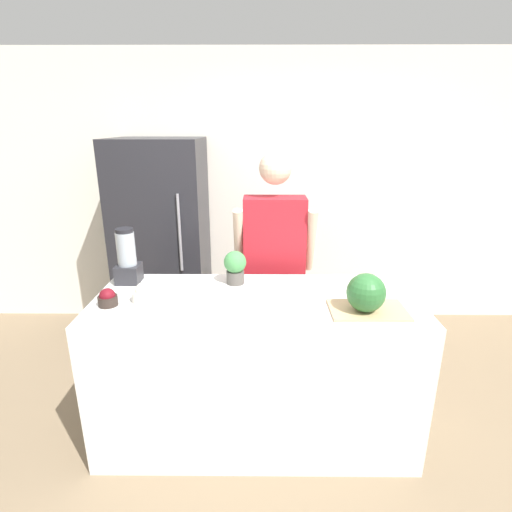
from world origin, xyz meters
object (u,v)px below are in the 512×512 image
refrigerator (163,242)px  blender (127,259)px  bowl_cherries (108,298)px  person (274,268)px  watermelon (366,293)px  bowl_cream (144,294)px  potted_plant (235,266)px

refrigerator → blender: (0.03, -1.07, 0.20)m
bowl_cherries → person: bearing=37.8°
person → watermelon: size_ratio=8.33×
bowl_cherries → bowl_cream: bowl_cream is taller
bowl_cream → blender: 0.37m
watermelon → bowl_cherries: 1.45m
bowl_cream → potted_plant: 0.59m
bowl_cream → potted_plant: bearing=28.4°
potted_plant → bowl_cream: bearing=-151.6°
person → bowl_cream: person is taller
person → bowl_cherries: person is taller
refrigerator → potted_plant: bearing=-56.3°
refrigerator → watermelon: refrigerator is taller
person → potted_plant: (-0.27, -0.42, 0.17)m
person → bowl_cream: 1.05m
person → bowl_cherries: (-0.98, -0.76, 0.09)m
watermelon → potted_plant: watermelon is taller
watermelon → bowl_cream: watermelon is taller
bowl_cream → potted_plant: (0.52, 0.28, 0.07)m
refrigerator → bowl_cherries: bearing=-89.4°
refrigerator → watermelon: bearing=-46.0°
person → bowl_cream: (-0.78, -0.70, 0.10)m
bowl_cherries → blender: 0.37m
blender → potted_plant: blender is taller
person → bowl_cherries: 1.24m
blender → potted_plant: size_ratio=1.66×
person → watermelon: (0.47, -0.84, 0.17)m
potted_plant → watermelon: bearing=-29.9°
watermelon → bowl_cream: bearing=173.5°
person → bowl_cherries: size_ratio=15.98×
bowl_cherries → potted_plant: 0.79m
bowl_cherries → bowl_cream: size_ratio=0.78×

